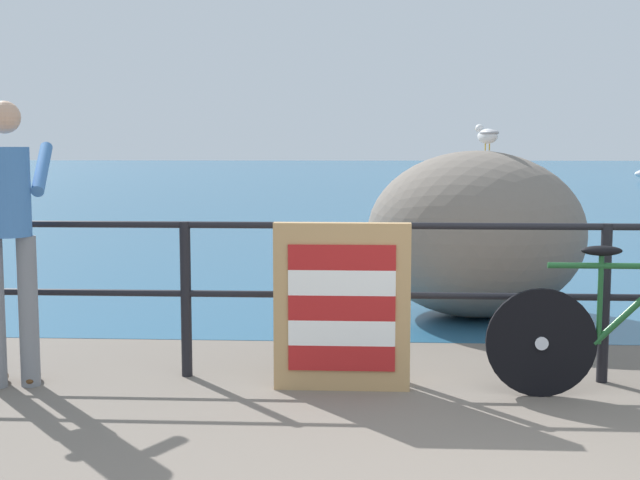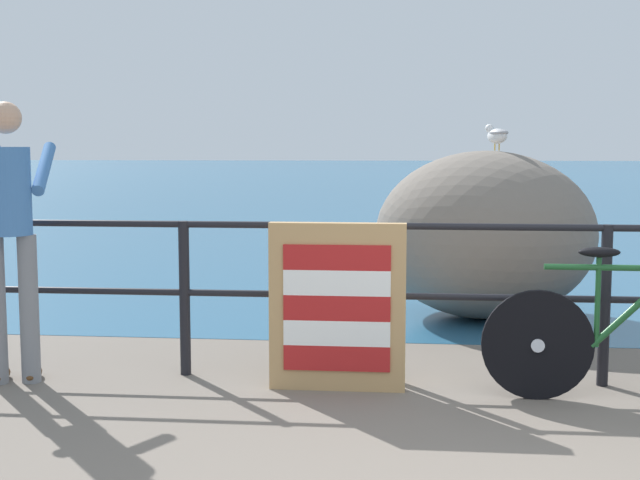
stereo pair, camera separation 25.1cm
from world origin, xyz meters
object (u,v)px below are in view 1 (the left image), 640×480
(person_at_railing, at_px, (9,229))
(folded_deckchair_stack, at_px, (342,307))
(seagull, at_px, (487,135))
(breakwater_boulder_main, at_px, (475,234))

(person_at_railing, relative_size, folded_deckchair_stack, 1.71)
(person_at_railing, distance_m, seagull, 4.13)
(person_at_railing, relative_size, breakwater_boulder_main, 0.93)
(folded_deckchair_stack, xyz_separation_m, seagull, (1.21, 2.42, 1.09))
(breakwater_boulder_main, xyz_separation_m, seagull, (0.09, 0.03, 0.87))
(breakwater_boulder_main, bearing_deg, person_at_railing, -142.76)
(folded_deckchair_stack, distance_m, seagull, 2.92)
(folded_deckchair_stack, relative_size, seagull, 3.16)
(folded_deckchair_stack, bearing_deg, seagull, 63.55)
(person_at_railing, bearing_deg, folded_deckchair_stack, -102.68)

